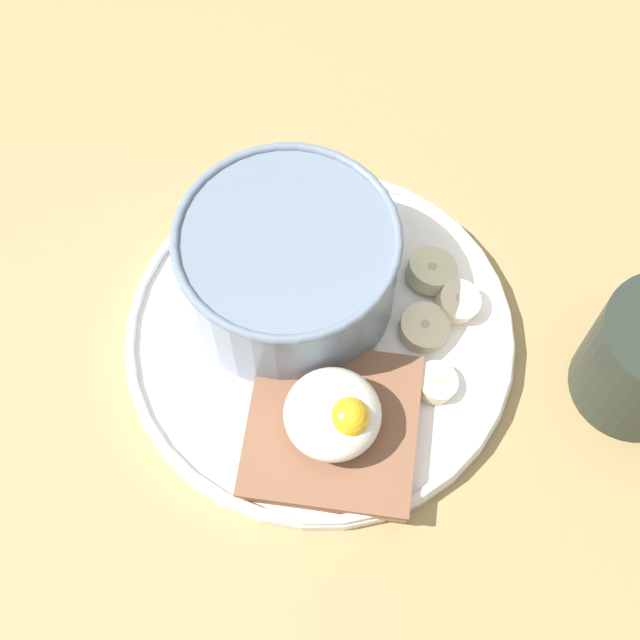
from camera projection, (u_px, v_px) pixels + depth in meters
ground_plane at (320, 346)px, 60.11cm from camera, size 120.00×120.00×2.00cm
plate at (320, 335)px, 58.50cm from camera, size 25.54×25.54×1.60cm
oatmeal_bowl at (288, 266)px, 56.46cm from camera, size 14.09×14.09×7.29cm
toast_slice at (332, 427)px, 54.66cm from camera, size 12.60×12.60×1.40cm
poached_egg at (335, 415)px, 52.43cm from camera, size 5.87×5.84×3.94cm
banana_slice_front at (436, 383)px, 56.16cm from camera, size 2.98×3.09×1.40cm
banana_slice_left at (458, 302)px, 58.41cm from camera, size 4.04×4.06×1.87cm
banana_slice_back at (424, 327)px, 57.81cm from camera, size 4.55×4.58×1.41cm
banana_slice_right at (431, 271)px, 59.47cm from camera, size 4.68×4.74×1.89cm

